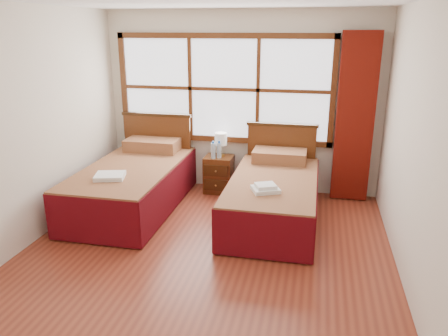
# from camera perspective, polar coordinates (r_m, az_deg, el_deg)

# --- Properties ---
(floor) EXTENTS (4.50, 4.50, 0.00)m
(floor) POSITION_cam_1_polar(r_m,az_deg,el_deg) (4.76, -2.79, -11.73)
(floor) COLOR brown
(floor) RESTS_ON ground
(wall_back) EXTENTS (4.00, 0.00, 4.00)m
(wall_back) POSITION_cam_1_polar(r_m,az_deg,el_deg) (6.42, 2.25, 8.48)
(wall_back) COLOR silver
(wall_back) RESTS_ON floor
(wall_left) EXTENTS (0.00, 4.50, 4.50)m
(wall_left) POSITION_cam_1_polar(r_m,az_deg,el_deg) (5.16, -25.10, 4.44)
(wall_left) COLOR silver
(wall_left) RESTS_ON floor
(wall_right) EXTENTS (0.00, 4.50, 4.50)m
(wall_right) POSITION_cam_1_polar(r_m,az_deg,el_deg) (4.22, 24.16, 1.88)
(wall_right) COLOR silver
(wall_right) RESTS_ON floor
(window) EXTENTS (3.16, 0.06, 1.56)m
(window) POSITION_cam_1_polar(r_m,az_deg,el_deg) (6.40, -0.03, 10.27)
(window) COLOR white
(window) RESTS_ON wall_back
(curtain) EXTENTS (0.50, 0.16, 2.30)m
(curtain) POSITION_cam_1_polar(r_m,az_deg,el_deg) (6.23, 16.73, 6.23)
(curtain) COLOR maroon
(curtain) RESTS_ON wall_back
(bed_left) EXTENTS (1.15, 2.23, 1.12)m
(bed_left) POSITION_cam_1_polar(r_m,az_deg,el_deg) (6.05, -11.63, -1.90)
(bed_left) COLOR #371E0B
(bed_left) RESTS_ON floor
(bed_right) EXTENTS (1.08, 2.10, 1.05)m
(bed_right) POSITION_cam_1_polar(r_m,az_deg,el_deg) (5.59, 6.50, -3.52)
(bed_right) COLOR #371E0B
(bed_right) RESTS_ON floor
(nightstand) EXTENTS (0.41, 0.41, 0.54)m
(nightstand) POSITION_cam_1_polar(r_m,az_deg,el_deg) (6.48, -0.68, -0.80)
(nightstand) COLOR #582C13
(nightstand) RESTS_ON floor
(towels_left) EXTENTS (0.41, 0.38, 0.05)m
(towels_left) POSITION_cam_1_polar(r_m,az_deg,el_deg) (5.49, -14.68, -1.03)
(towels_left) COLOR white
(towels_left) RESTS_ON bed_left
(towels_right) EXTENTS (0.37, 0.35, 0.09)m
(towels_right) POSITION_cam_1_polar(r_m,az_deg,el_deg) (5.02, 5.44, -2.64)
(towels_right) COLOR white
(towels_right) RESTS_ON bed_right
(lamp) EXTENTS (0.18, 0.18, 0.35)m
(lamp) POSITION_cam_1_polar(r_m,az_deg,el_deg) (6.38, -0.42, 3.72)
(lamp) COLOR gold
(lamp) RESTS_ON nightstand
(bottle_near) EXTENTS (0.07, 0.07, 0.26)m
(bottle_near) POSITION_cam_1_polar(r_m,az_deg,el_deg) (6.29, -1.42, 2.31)
(bottle_near) COLOR #ACCCDD
(bottle_near) RESTS_ON nightstand
(bottle_far) EXTENTS (0.07, 0.07, 0.25)m
(bottle_far) POSITION_cam_1_polar(r_m,az_deg,el_deg) (6.31, -0.64, 2.34)
(bottle_far) COLOR #ACCCDD
(bottle_far) RESTS_ON nightstand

